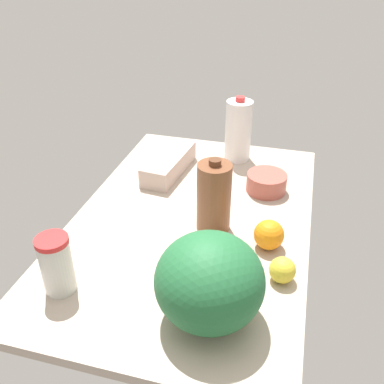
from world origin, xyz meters
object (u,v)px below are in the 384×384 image
(lemon_loose, at_px, (282,270))
(orange_far_back, at_px, (269,235))
(mixing_bowl, at_px, (266,183))
(milk_jug, at_px, (238,131))
(egg_carton, at_px, (169,164))
(tumbler_cup, at_px, (56,264))
(chocolate_milk_jug, at_px, (214,197))
(watermelon, at_px, (209,281))

(lemon_loose, distance_m, orange_far_back, 0.14)
(lemon_loose, bearing_deg, mixing_bowl, -168.19)
(milk_jug, xyz_separation_m, lemon_loose, (0.68, 0.24, -0.09))
(mixing_bowl, bearing_deg, orange_far_back, 7.72)
(egg_carton, bearing_deg, milk_jug, 134.68)
(milk_jug, height_order, mixing_bowl, milk_jug)
(tumbler_cup, xyz_separation_m, egg_carton, (-0.68, 0.08, -0.05))
(milk_jug, distance_m, orange_far_back, 0.59)
(orange_far_back, bearing_deg, tumbler_cup, -57.95)
(chocolate_milk_jug, bearing_deg, milk_jug, -178.73)
(chocolate_milk_jug, relative_size, orange_far_back, 2.72)
(lemon_loose, xyz_separation_m, orange_far_back, (-0.13, -0.05, 0.01))
(mixing_bowl, bearing_deg, milk_jug, -147.15)
(mixing_bowl, height_order, tumbler_cup, tumbler_cup)
(watermelon, height_order, chocolate_milk_jug, chocolate_milk_jug)
(milk_jug, height_order, egg_carton, milk_jug)
(mixing_bowl, height_order, orange_far_back, orange_far_back)
(milk_jug, distance_m, egg_carton, 0.31)
(mixing_bowl, relative_size, lemon_loose, 2.00)
(mixing_bowl, distance_m, egg_carton, 0.38)
(tumbler_cup, relative_size, egg_carton, 0.55)
(lemon_loose, bearing_deg, orange_far_back, -158.87)
(tumbler_cup, distance_m, orange_far_back, 0.60)
(mixing_bowl, bearing_deg, chocolate_milk_jug, -26.58)
(chocolate_milk_jug, xyz_separation_m, egg_carton, (-0.31, -0.25, -0.08))
(mixing_bowl, height_order, chocolate_milk_jug, chocolate_milk_jug)
(watermelon, distance_m, orange_far_back, 0.33)
(chocolate_milk_jug, xyz_separation_m, lemon_loose, (0.19, 0.23, -0.08))
(chocolate_milk_jug, height_order, egg_carton, chocolate_milk_jug)
(egg_carton, xyz_separation_m, orange_far_back, (0.36, 0.43, 0.01))
(mixing_bowl, xyz_separation_m, egg_carton, (-0.04, -0.38, 0.00))
(mixing_bowl, bearing_deg, watermelon, -5.96)
(tumbler_cup, bearing_deg, watermelon, 91.38)
(tumbler_cup, bearing_deg, mixing_bowl, 144.09)
(milk_jug, bearing_deg, watermelon, 5.38)
(milk_jug, bearing_deg, orange_far_back, 19.10)
(lemon_loose, relative_size, orange_far_back, 0.80)
(tumbler_cup, bearing_deg, chocolate_milk_jug, 138.38)
(orange_far_back, bearing_deg, lemon_loose, 21.13)
(watermelon, distance_m, lemon_loose, 0.25)
(mixing_bowl, relative_size, orange_far_back, 1.60)
(watermelon, bearing_deg, chocolate_milk_jug, -169.02)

